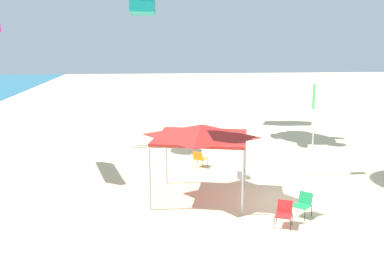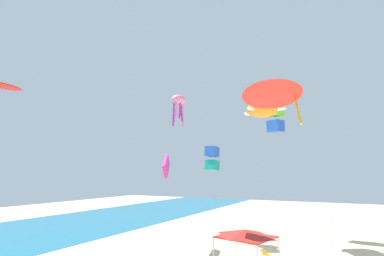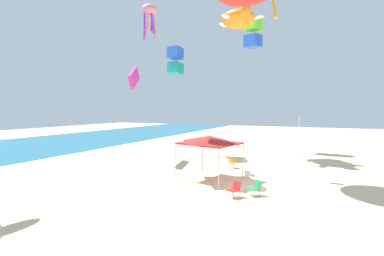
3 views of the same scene
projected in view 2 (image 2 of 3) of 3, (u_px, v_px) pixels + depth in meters
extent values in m
cylinder|color=#B7B7BC|center=(279.00, 256.00, 19.72)|extent=(0.07, 0.07, 2.37)
cylinder|color=#B7B7BC|center=(214.00, 256.00, 19.65)|extent=(0.07, 0.07, 2.37)
cylinder|color=#B7B7BC|center=(237.00, 248.00, 21.84)|extent=(0.07, 0.07, 2.37)
cube|color=red|center=(246.00, 237.00, 19.88)|extent=(3.69, 3.97, 0.10)
pyramid|color=red|center=(246.00, 233.00, 19.92)|extent=(3.62, 3.89, 0.45)
cylinder|color=silver|center=(256.00, 236.00, 26.53)|extent=(0.05, 0.05, 2.21)
cone|color=white|center=(256.00, 225.00, 26.68)|extent=(1.77, 1.77, 0.33)
cylinder|color=black|center=(267.00, 256.00, 23.30)|extent=(0.02, 0.02, 0.40)
cube|color=orange|center=(267.00, 255.00, 22.98)|extent=(0.71, 0.71, 0.03)
cube|color=orange|center=(264.00, 252.00, 22.86)|extent=(0.37, 0.49, 0.41)
cylinder|color=silver|center=(333.00, 243.00, 19.46)|extent=(0.06, 0.06, 4.23)
cube|color=green|center=(332.00, 220.00, 19.85)|extent=(0.30, 0.02, 1.10)
ellipsoid|color=red|center=(1.00, 85.00, 17.89)|extent=(2.45, 1.19, 0.34)
cube|color=blue|center=(212.00, 152.00, 21.02)|extent=(0.93, 0.86, 0.78)
cube|color=teal|center=(212.00, 165.00, 20.86)|extent=(0.93, 0.86, 0.78)
cone|color=red|center=(271.00, 90.00, 21.36)|extent=(5.45, 5.41, 1.83)
cylinder|color=yellow|center=(298.00, 109.00, 20.85)|extent=(2.00, 0.78, 2.63)
ellipsoid|color=pink|center=(178.00, 100.00, 33.85)|extent=(1.65, 1.65, 1.20)
cylinder|color=pink|center=(176.00, 109.00, 33.16)|extent=(0.37, 0.22, 1.76)
cylinder|color=purple|center=(181.00, 112.00, 33.22)|extent=(0.28, 0.40, 2.25)
cylinder|color=pink|center=(183.00, 115.00, 33.69)|extent=(0.36, 0.41, 2.73)
cylinder|color=purple|center=(180.00, 111.00, 34.16)|extent=(0.37, 0.22, 1.76)
cylinder|color=pink|center=(175.00, 113.00, 34.01)|extent=(0.28, 0.40, 2.25)
cylinder|color=purple|center=(174.00, 114.00, 33.47)|extent=(0.36, 0.41, 2.73)
cube|color=#E02D9E|center=(166.00, 165.00, 27.71)|extent=(3.69, 1.92, 2.38)
cube|color=red|center=(166.00, 171.00, 27.63)|extent=(2.73, 1.46, 1.34)
ellipsoid|color=orange|center=(262.00, 110.00, 30.43)|extent=(5.08, 4.83, 1.70)
sphere|color=orange|center=(269.00, 104.00, 28.26)|extent=(1.00, 1.00, 1.00)
ellipsoid|color=white|center=(279.00, 109.00, 29.42)|extent=(1.08, 1.67, 0.22)
ellipsoid|color=white|center=(251.00, 109.00, 29.20)|extent=(1.63, 0.84, 0.22)
ellipsoid|color=white|center=(268.00, 114.00, 31.80)|extent=(1.08, 1.67, 0.22)
ellipsoid|color=white|center=(248.00, 114.00, 31.63)|extent=(1.63, 0.84, 0.22)
cube|color=#66D82D|center=(275.00, 111.00, 34.42)|extent=(1.98, 1.95, 1.38)
cube|color=blue|center=(276.00, 126.00, 34.13)|extent=(1.98, 1.95, 1.38)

